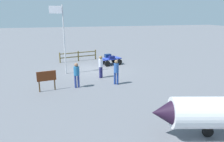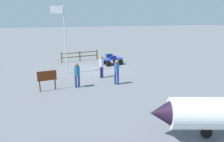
{
  "view_description": "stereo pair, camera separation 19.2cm",
  "coord_description": "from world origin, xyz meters",
  "px_view_note": "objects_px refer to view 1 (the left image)",
  "views": [
    {
      "loc": [
        3.29,
        17.9,
        4.8
      ],
      "look_at": [
        0.04,
        6.0,
        1.45
      ],
      "focal_mm": 34.39,
      "sensor_mm": 36.0,
      "label": 1
    },
    {
      "loc": [
        3.1,
        17.95,
        4.8
      ],
      "look_at": [
        0.04,
        6.0,
        1.45
      ],
      "focal_mm": 34.39,
      "sensor_mm": 36.0,
      "label": 2
    }
  ],
  "objects_px": {
    "suitcase_grey": "(108,56)",
    "signboard": "(47,78)",
    "suitcase_dark": "(112,57)",
    "worker_trailing": "(101,65)",
    "luggage_cart": "(111,60)",
    "worker_lead": "(116,70)",
    "worker_supervisor": "(77,73)",
    "flagpole": "(62,34)"
  },
  "relations": [
    {
      "from": "flagpole",
      "to": "worker_trailing",
      "type": "bearing_deg",
      "value": 145.18
    },
    {
      "from": "worker_trailing",
      "to": "suitcase_grey",
      "type": "bearing_deg",
      "value": -110.68
    },
    {
      "from": "suitcase_dark",
      "to": "luggage_cart",
      "type": "bearing_deg",
      "value": -85.23
    },
    {
      "from": "luggage_cart",
      "to": "worker_lead",
      "type": "height_order",
      "value": "worker_lead"
    },
    {
      "from": "worker_trailing",
      "to": "suitcase_dark",
      "type": "bearing_deg",
      "value": -117.11
    },
    {
      "from": "worker_trailing",
      "to": "signboard",
      "type": "distance_m",
      "value": 4.35
    },
    {
      "from": "worker_trailing",
      "to": "worker_supervisor",
      "type": "distance_m",
      "value": 2.69
    },
    {
      "from": "suitcase_grey",
      "to": "signboard",
      "type": "xyz_separation_m",
      "value": [
        5.55,
        6.28,
        0.07
      ]
    },
    {
      "from": "worker_trailing",
      "to": "flagpole",
      "type": "height_order",
      "value": "flagpole"
    },
    {
      "from": "luggage_cart",
      "to": "worker_lead",
      "type": "relative_size",
      "value": 1.2
    },
    {
      "from": "suitcase_dark",
      "to": "signboard",
      "type": "relative_size",
      "value": 0.42
    },
    {
      "from": "suitcase_grey",
      "to": "signboard",
      "type": "bearing_deg",
      "value": 48.53
    },
    {
      "from": "suitcase_grey",
      "to": "flagpole",
      "type": "bearing_deg",
      "value": 30.66
    },
    {
      "from": "worker_trailing",
      "to": "flagpole",
      "type": "relative_size",
      "value": 0.31
    },
    {
      "from": "suitcase_dark",
      "to": "signboard",
      "type": "bearing_deg",
      "value": 43.84
    },
    {
      "from": "worker_supervisor",
      "to": "signboard",
      "type": "relative_size",
      "value": 1.29
    },
    {
      "from": "worker_trailing",
      "to": "signboard",
      "type": "bearing_deg",
      "value": 26.2
    },
    {
      "from": "worker_lead",
      "to": "worker_supervisor",
      "type": "xyz_separation_m",
      "value": [
        2.69,
        -0.04,
        -0.01
      ]
    },
    {
      "from": "luggage_cart",
      "to": "flagpole",
      "type": "relative_size",
      "value": 0.38
    },
    {
      "from": "worker_lead",
      "to": "flagpole",
      "type": "relative_size",
      "value": 0.32
    },
    {
      "from": "luggage_cart",
      "to": "signboard",
      "type": "xyz_separation_m",
      "value": [
        5.72,
        5.83,
        0.42
      ]
    },
    {
      "from": "flagpole",
      "to": "signboard",
      "type": "height_order",
      "value": "flagpole"
    },
    {
      "from": "suitcase_grey",
      "to": "flagpole",
      "type": "distance_m",
      "value": 5.53
    },
    {
      "from": "worker_lead",
      "to": "flagpole",
      "type": "height_order",
      "value": "flagpole"
    },
    {
      "from": "suitcase_dark",
      "to": "worker_lead",
      "type": "relative_size",
      "value": 0.31
    },
    {
      "from": "suitcase_dark",
      "to": "worker_lead",
      "type": "xyz_separation_m",
      "value": [
        1.16,
        5.42,
        0.24
      ]
    },
    {
      "from": "suitcase_grey",
      "to": "signboard",
      "type": "distance_m",
      "value": 8.38
    },
    {
      "from": "luggage_cart",
      "to": "suitcase_dark",
      "type": "bearing_deg",
      "value": 94.77
    },
    {
      "from": "worker_lead",
      "to": "worker_supervisor",
      "type": "height_order",
      "value": "worker_lead"
    },
    {
      "from": "luggage_cart",
      "to": "suitcase_grey",
      "type": "xyz_separation_m",
      "value": [
        0.17,
        -0.45,
        0.35
      ]
    },
    {
      "from": "luggage_cart",
      "to": "signboard",
      "type": "distance_m",
      "value": 8.18
    },
    {
      "from": "luggage_cart",
      "to": "worker_trailing",
      "type": "height_order",
      "value": "worker_trailing"
    },
    {
      "from": "suitcase_dark",
      "to": "worker_supervisor",
      "type": "distance_m",
      "value": 6.62
    },
    {
      "from": "luggage_cart",
      "to": "worker_supervisor",
      "type": "height_order",
      "value": "worker_supervisor"
    },
    {
      "from": "suitcase_dark",
      "to": "worker_trailing",
      "type": "distance_m",
      "value": 4.04
    },
    {
      "from": "suitcase_grey",
      "to": "worker_supervisor",
      "type": "distance_m",
      "value": 7.15
    },
    {
      "from": "worker_trailing",
      "to": "signboard",
      "type": "height_order",
      "value": "worker_trailing"
    },
    {
      "from": "suitcase_grey",
      "to": "worker_lead",
      "type": "bearing_deg",
      "value": 81.15
    },
    {
      "from": "worker_supervisor",
      "to": "flagpole",
      "type": "relative_size",
      "value": 0.31
    },
    {
      "from": "suitcase_grey",
      "to": "worker_supervisor",
      "type": "xyz_separation_m",
      "value": [
        3.65,
        6.14,
        0.2
      ]
    },
    {
      "from": "suitcase_dark",
      "to": "flagpole",
      "type": "distance_m",
      "value": 5.4
    },
    {
      "from": "suitcase_grey",
      "to": "flagpole",
      "type": "relative_size",
      "value": 0.12
    }
  ]
}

